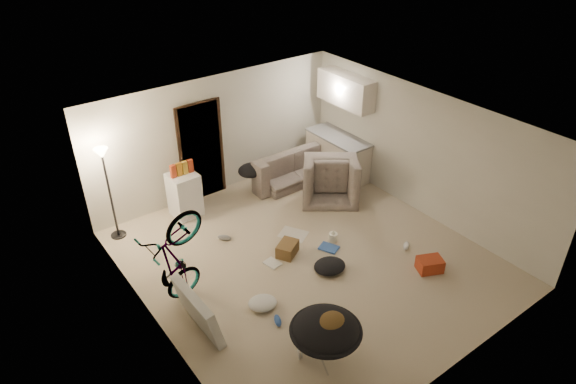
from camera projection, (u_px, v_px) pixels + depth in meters
floor at (308, 259)px, 8.99m from camera, size 5.50×6.00×0.02m
ceiling at (311, 127)px, 7.68m from camera, size 5.50×6.00×0.02m
wall_back at (216, 135)px, 10.40m from camera, size 5.50×0.02×2.50m
wall_front at (463, 303)px, 6.28m from camera, size 5.50×0.02×2.50m
wall_left at (150, 263)px, 6.93m from camera, size 0.02×6.00×2.50m
wall_right at (422, 152)px, 9.75m from camera, size 0.02×6.00×2.50m
doorway at (201, 151)px, 10.29m from camera, size 0.85×0.10×2.04m
door_trim at (201, 152)px, 10.27m from camera, size 0.97×0.04×2.10m
floor_lamp at (106, 175)px, 8.90m from camera, size 0.28×0.28×1.81m
kitchen_counter at (337, 156)px, 11.37m from camera, size 0.60×1.50×0.88m
counter_top at (338, 137)px, 11.13m from camera, size 0.64×1.54×0.04m
kitchen_uppers at (346, 90)px, 10.65m from camera, size 0.38×1.40×0.65m
sofa at (288, 168)px, 11.23m from camera, size 1.93×0.76×0.56m
armchair at (329, 178)px, 10.68m from camera, size 1.49×1.46×0.73m
bicycle at (177, 282)px, 7.78m from camera, size 1.85×1.01×1.02m
book_asset at (299, 359)px, 7.09m from camera, size 0.29×0.27×0.02m
mini_fridge at (185, 195)px, 9.97m from camera, size 0.54×0.54×0.89m
snack_box_0 at (173, 172)px, 9.60m from camera, size 0.10×0.08×0.30m
snack_box_1 at (179, 170)px, 9.66m from camera, size 0.10×0.08×0.30m
snack_box_2 at (185, 169)px, 9.72m from camera, size 0.11×0.08×0.30m
snack_box_3 at (190, 167)px, 9.78m from camera, size 0.11×0.08×0.30m
saucer_chair at (326, 335)px, 6.93m from camera, size 0.99×0.99×0.71m
hoodie at (330, 324)px, 6.83m from camera, size 0.57×0.51×0.22m
sofa_drape at (251, 170)px, 10.61m from camera, size 0.64×0.57×0.28m
tv_box at (198, 311)px, 7.40m from camera, size 0.29×1.09×0.73m
drink_case_a at (287, 249)px, 9.04m from camera, size 0.50×0.46×0.23m
drink_case_b at (430, 265)px, 8.67m from camera, size 0.50×0.44×0.24m
juicer at (333, 236)px, 9.39m from camera, size 0.16×0.16×0.23m
newspaper at (293, 234)px, 9.61m from camera, size 0.58×0.62×0.01m
book_blue at (329, 248)px, 9.23m from camera, size 0.36×0.40×0.03m
book_white at (272, 263)px, 8.86m from camera, size 0.26×0.32×0.03m
shoe_1 at (224, 238)px, 9.44m from camera, size 0.26×0.27×0.10m
shoe_2 at (278, 321)px, 7.67m from camera, size 0.19×0.26×0.09m
shoe_4 at (406, 246)px, 9.23m from camera, size 0.26×0.23×0.09m
clothes_lump_a at (330, 266)px, 8.68m from camera, size 0.63×0.56×0.18m
clothes_lump_c at (263, 303)px, 7.95m from camera, size 0.57×0.53×0.14m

